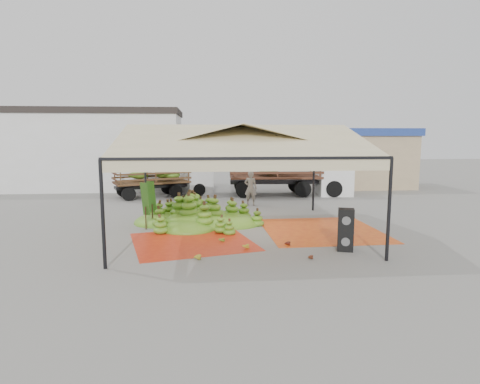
{
  "coord_description": "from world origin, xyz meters",
  "views": [
    {
      "loc": [
        -1.26,
        -14.86,
        3.61
      ],
      "look_at": [
        0.2,
        1.5,
        1.3
      ],
      "focal_mm": 30.0,
      "sensor_mm": 36.0,
      "label": 1
    }
  ],
  "objects": [
    {
      "name": "banana_leaves",
      "position": [
        -3.51,
        1.03,
        0.0
      ],
      "size": [
        0.96,
        1.36,
        3.7
      ],
      "primitive_type": null,
      "color": "#2A6D1D",
      "rests_on": "ground"
    },
    {
      "name": "hand_red_b",
      "position": [
        1.38,
        -2.13,
        0.1
      ],
      "size": [
        0.45,
        0.38,
        0.2
      ],
      "primitive_type": "ellipsoid",
      "rotation": [
        0.0,
        0.0,
        0.04
      ],
      "color": "#561C13",
      "rests_on": "ground"
    },
    {
      "name": "vendor",
      "position": [
        1.13,
        5.69,
        0.9
      ],
      "size": [
        0.76,
        0.61,
        1.81
      ],
      "primitive_type": "imported",
      "rotation": [
        0.0,
        0.0,
        2.84
      ],
      "color": "gray",
      "rests_on": "ground"
    },
    {
      "name": "building_white",
      "position": [
        -10.0,
        14.0,
        2.71
      ],
      "size": [
        14.3,
        6.3,
        5.4
      ],
      "color": "silver",
      "rests_on": "ground"
    },
    {
      "name": "banana_heap",
      "position": [
        -1.5,
        1.44,
        0.58
      ],
      "size": [
        6.43,
        5.76,
        1.16
      ],
      "primitive_type": "ellipsoid",
      "rotation": [
        0.0,
        0.0,
        -0.28
      ],
      "color": "#447518",
      "rests_on": "ground"
    },
    {
      "name": "tarp_right",
      "position": [
        3.21,
        -0.13,
        0.01
      ],
      "size": [
        4.41,
        4.62,
        0.01
      ],
      "primitive_type": "cube",
      "rotation": [
        0.0,
        0.0,
        0.02
      ],
      "color": "orange",
      "rests_on": "ground"
    },
    {
      "name": "canopy_tent",
      "position": [
        0.0,
        0.0,
        3.3
      ],
      "size": [
        8.1,
        8.1,
        4.0
      ],
      "color": "black",
      "rests_on": "ground"
    },
    {
      "name": "building_tan",
      "position": [
        10.0,
        13.0,
        2.07
      ],
      "size": [
        6.3,
        5.3,
        4.1
      ],
      "color": "tan",
      "rests_on": "ground"
    },
    {
      "name": "hand_red_a",
      "position": [
        1.76,
        -3.63,
        0.09
      ],
      "size": [
        0.45,
        0.4,
        0.17
      ],
      "primitive_type": "ellipsoid",
      "rotation": [
        0.0,
        0.0,
        -0.28
      ],
      "color": "#552A13",
      "rests_on": "ground"
    },
    {
      "name": "hand_yellow_b",
      "position": [
        -1.59,
        -3.45,
        0.11
      ],
      "size": [
        0.57,
        0.5,
        0.23
      ],
      "primitive_type": "ellipsoid",
      "rotation": [
        0.0,
        0.0,
        0.19
      ],
      "color": "#B29B23",
      "rests_on": "ground"
    },
    {
      "name": "hanging_bunches",
      "position": [
        -0.88,
        -1.07,
        2.62
      ],
      "size": [
        1.74,
        0.24,
        0.2
      ],
      "color": "#497C1A",
      "rests_on": "ground"
    },
    {
      "name": "ground",
      "position": [
        0.0,
        0.0,
        0.0
      ],
      "size": [
        90.0,
        90.0,
        0.0
      ],
      "primitive_type": "plane",
      "color": "slate",
      "rests_on": "ground"
    },
    {
      "name": "truck_right",
      "position": [
        4.26,
        9.26,
        1.55
      ],
      "size": [
        7.4,
        2.8,
        2.51
      ],
      "rotation": [
        0.0,
        0.0,
        -0.04
      ],
      "color": "#4D2A19",
      "rests_on": "ground"
    },
    {
      "name": "speaker_stack",
      "position": [
        3.16,
        -2.87,
        0.67
      ],
      "size": [
        0.59,
        0.55,
        1.34
      ],
      "rotation": [
        0.0,
        0.0,
        -0.31
      ],
      "color": "black",
      "rests_on": "ground"
    },
    {
      "name": "tarp_left",
      "position": [
        -1.7,
        -1.39,
        0.01
      ],
      "size": [
        4.68,
        4.54,
        0.01
      ],
      "primitive_type": "cube",
      "rotation": [
        0.0,
        0.0,
        0.25
      ],
      "color": "red",
      "rests_on": "ground"
    },
    {
      "name": "hand_green",
      "position": [
        -0.75,
        -1.41,
        0.09
      ],
      "size": [
        0.52,
        0.48,
        0.19
      ],
      "primitive_type": "ellipsoid",
      "rotation": [
        0.0,
        0.0,
        -0.46
      ],
      "color": "#517819",
      "rests_on": "ground"
    },
    {
      "name": "hand_yellow_a",
      "position": [
        -0.03,
        -2.32,
        0.11
      ],
      "size": [
        0.59,
        0.54,
        0.22
      ],
      "primitive_type": "ellipsoid",
      "rotation": [
        0.0,
        0.0,
        -0.38
      ],
      "color": "gold",
      "rests_on": "ground"
    },
    {
      "name": "truck_left",
      "position": [
        -3.49,
        9.43,
        1.21
      ],
      "size": [
        6.01,
        3.88,
        1.96
      ],
      "rotation": [
        0.0,
        0.0,
        0.37
      ],
      "color": "#523A1B",
      "rests_on": "ground"
    }
  ]
}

